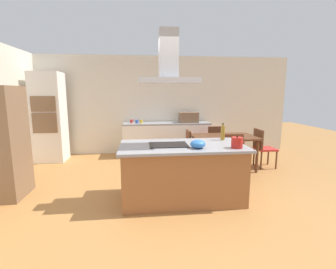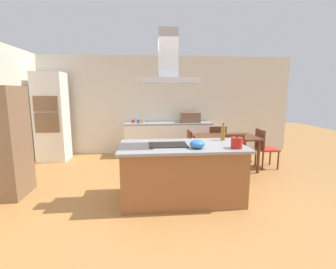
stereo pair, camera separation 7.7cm
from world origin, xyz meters
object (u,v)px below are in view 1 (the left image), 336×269
at_px(coffee_mug_red, 132,121).
at_px(chair_facing_back_wall, 215,141).
at_px(wall_oven_stack, 49,117).
at_px(dining_table, 224,140).
at_px(tea_kettle, 237,143).
at_px(chair_at_right_end, 262,146).
at_px(chair_facing_island, 235,154).
at_px(olive_oil_bottle, 223,133).
at_px(coffee_mug_yellow, 141,121).
at_px(coffee_mug_blue, 137,122).
at_px(countertop_microwave, 189,117).
at_px(mixing_bowl, 198,144).
at_px(cooktop, 168,145).
at_px(range_hood, 168,66).
at_px(chair_at_left_end, 184,148).

height_order(coffee_mug_red, chair_facing_back_wall, coffee_mug_red).
distance_m(wall_oven_stack, dining_table, 4.28).
bearing_deg(tea_kettle, chair_at_right_end, 53.38).
xyz_separation_m(wall_oven_stack, chair_facing_island, (4.11, -1.81, -0.59)).
xyz_separation_m(tea_kettle, olive_oil_bottle, (-0.01, 0.63, 0.04)).
relative_size(coffee_mug_yellow, chair_facing_island, 0.10).
bearing_deg(coffee_mug_blue, wall_oven_stack, -175.16).
height_order(tea_kettle, wall_oven_stack, wall_oven_stack).
height_order(dining_table, chair_facing_island, chair_facing_island).
bearing_deg(countertop_microwave, coffee_mug_yellow, -177.89).
bearing_deg(countertop_microwave, chair_at_right_end, -43.33).
bearing_deg(coffee_mug_yellow, mixing_bowl, -75.19).
xyz_separation_m(coffee_mug_red, chair_facing_back_wall, (2.09, -0.76, -0.44)).
bearing_deg(chair_at_right_end, mixing_bowl, -137.57).
xyz_separation_m(cooktop, coffee_mug_red, (-0.67, 2.93, 0.04)).
height_order(wall_oven_stack, chair_facing_island, wall_oven_stack).
distance_m(dining_table, chair_at_right_end, 0.93).
bearing_deg(dining_table, cooktop, -133.43).
height_order(olive_oil_bottle, coffee_mug_red, olive_oil_bottle).
distance_m(cooktop, coffee_mug_yellow, 2.86).
relative_size(mixing_bowl, range_hood, 0.25).
xyz_separation_m(cooktop, chair_at_left_end, (0.51, 1.51, -0.40)).
distance_m(cooktop, countertop_microwave, 3.02).
relative_size(countertop_microwave, chair_facing_island, 0.56).
xyz_separation_m(countertop_microwave, dining_table, (0.54, -1.37, -0.37)).
distance_m(countertop_microwave, coffee_mug_blue, 1.41).
distance_m(tea_kettle, wall_oven_stack, 4.72).
xyz_separation_m(coffee_mug_yellow, chair_facing_island, (1.83, -1.99, -0.44)).
distance_m(olive_oil_bottle, coffee_mug_yellow, 2.88).
distance_m(mixing_bowl, chair_facing_island, 1.56).
xyz_separation_m(tea_kettle, chair_at_left_end, (-0.48, 1.81, -0.47)).
height_order(tea_kettle, coffee_mug_red, tea_kettle).
relative_size(olive_oil_bottle, chair_facing_island, 0.33).
distance_m(coffee_mug_red, chair_at_right_end, 3.36).
distance_m(dining_table, chair_facing_island, 0.68).
height_order(coffee_mug_blue, chair_facing_island, coffee_mug_blue).
height_order(coffee_mug_red, coffee_mug_blue, same).
xyz_separation_m(cooktop, coffee_mug_blue, (-0.53, 2.83, 0.04)).
bearing_deg(chair_facing_island, dining_table, 90.00).
xyz_separation_m(countertop_microwave, coffee_mug_yellow, (-1.29, -0.05, -0.09)).
height_order(chair_at_right_end, range_hood, range_hood).
height_order(wall_oven_stack, dining_table, wall_oven_stack).
distance_m(mixing_bowl, countertop_microwave, 3.18).
xyz_separation_m(coffee_mug_yellow, chair_facing_back_wall, (1.83, -0.66, -0.44)).
distance_m(chair_at_right_end, range_hood, 3.21).
xyz_separation_m(chair_at_left_end, chair_facing_back_wall, (0.92, 0.67, 0.00)).
relative_size(coffee_mug_blue, chair_facing_back_wall, 0.10).
bearing_deg(dining_table, coffee_mug_red, 145.74).
xyz_separation_m(cooktop, range_hood, (-0.00, 0.00, 1.20)).
xyz_separation_m(coffee_mug_blue, chair_at_right_end, (2.87, -1.32, -0.44)).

